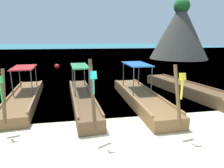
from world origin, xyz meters
TOP-DOWN VIEW (x-y plane):
  - ground at (0.00, 0.00)m, footprint 120.00×120.00m
  - sea_water at (0.00, 62.01)m, footprint 120.00×120.00m
  - longtail_boat_green_ribbon at (-4.59, 4.76)m, footprint 1.89×6.91m
  - longtail_boat_turquoise_ribbon at (-1.56, 3.95)m, footprint 1.57×7.38m
  - longtail_boat_yellow_ribbon at (1.49, 3.68)m, footprint 1.55×7.20m
  - longtail_boat_orange_ribbon at (4.79, 5.05)m, footprint 2.57×7.16m
  - karst_rock at (15.15, 24.63)m, footprint 9.47×9.47m
  - mooring_buoy_near at (-4.14, 16.46)m, footprint 0.56×0.56m
  - mooring_buoy_far at (5.49, 17.39)m, footprint 0.47×0.47m

SIDE VIEW (x-z plane):
  - ground at x=0.00m, z-range 0.00..0.00m
  - sea_water at x=0.00m, z-range 0.00..0.00m
  - mooring_buoy_far at x=5.49m, z-range 0.00..0.47m
  - mooring_buoy_near at x=-4.14m, z-range 0.00..0.56m
  - longtail_boat_orange_ribbon at x=4.79m, z-range -0.91..1.51m
  - longtail_boat_green_ribbon at x=-4.59m, z-range -0.86..1.47m
  - longtail_boat_yellow_ribbon at x=1.49m, z-range -0.92..1.59m
  - longtail_boat_turquoise_ribbon at x=-1.56m, z-range -1.01..1.70m
  - karst_rock at x=15.15m, z-range -0.37..9.32m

